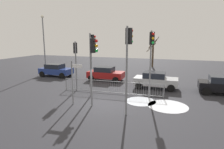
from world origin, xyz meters
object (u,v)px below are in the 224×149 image
Objects in this scene: traffic_light_mid_left at (151,50)px; traffic_light_mid_right at (92,51)px; street_lamp at (44,39)px; traffic_light_rear_left at (128,51)px; car_blue_far at (56,70)px; traffic_light_foreground_right at (75,55)px; direction_sign_post at (73,80)px; bare_tree_left at (153,53)px; car_red_near at (106,73)px; traffic_light_foreground_left at (93,56)px; car_silver_trailing at (155,80)px; car_black_mid at (224,85)px.

traffic_light_mid_right is at bearing -15.03° from traffic_light_mid_left.
traffic_light_mid_left is at bearing -23.75° from street_lamp.
traffic_light_mid_left reaches higher than traffic_light_mid_right.
street_lamp is (-9.56, 6.80, 0.83)m from traffic_light_mid_right.
traffic_light_rear_left reaches higher than car_blue_far.
traffic_light_foreground_right is 7.30m from car_blue_far.
traffic_light_rear_left is 4.54m from traffic_light_mid_right.
traffic_light_mid_left is 5.96m from direction_sign_post.
traffic_light_foreground_right is at bearing -40.42° from car_blue_far.
traffic_light_foreground_right is 16.34m from bare_tree_left.
traffic_light_mid_right is 6.08m from car_red_near.
traffic_light_foreground_left reaches higher than car_silver_trailing.
car_silver_trailing is at bearing -8.25° from car_blue_far.
traffic_light_mid_right is 10.90m from car_black_mid.
bare_tree_left is (3.10, 18.97, 0.47)m from direction_sign_post.
direction_sign_post is 0.79× the size of car_black_mid.
traffic_light_mid_left is 16.15m from bare_tree_left.
direction_sign_post is (-3.90, 0.52, -2.06)m from traffic_light_rear_left.
car_silver_trailing is 0.83× the size of bare_tree_left.
traffic_light_mid_right is 1.27× the size of car_red_near.
traffic_light_mid_right is 0.96× the size of traffic_light_mid_left.
bare_tree_left is (-0.80, 19.49, -1.58)m from traffic_light_rear_left.
traffic_light_mid_right is at bearing 161.61° from traffic_light_rear_left.
car_black_mid is at bearing -5.89° from car_blue_far.
direction_sign_post is at bearing 8.47° from traffic_light_mid_left.
bare_tree_left is at bearing 113.46° from traffic_light_mid_right.
bare_tree_left is (9.94, 11.06, 1.40)m from car_blue_far.
street_lamp is at bearing 170.72° from car_red_near.
street_lamp is at bearing -141.32° from bare_tree_left.
traffic_light_rear_left is 0.71× the size of street_lamp.
car_red_near is (-0.87, 5.34, -2.77)m from traffic_light_mid_right.
traffic_light_mid_left is 12.95m from car_blue_far.
traffic_light_foreground_right is at bearing -104.31° from car_red_near.
traffic_light_rear_left is at bearing -6.08° from traffic_light_mid_right.
traffic_light_mid_left is 4.23m from car_silver_trailing.
car_silver_trailing is at bearing -9.96° from traffic_light_foreground_right.
car_blue_far is at bearing 126.62° from direction_sign_post.
bare_tree_left reaches higher than traffic_light_foreground_right.
traffic_light_mid_left is at bearing 41.25° from traffic_light_mid_right.
traffic_light_foreground_right is at bearing -106.82° from bare_tree_left.
traffic_light_rear_left is at bearing -61.43° from car_red_near.
traffic_light_foreground_left is at bearing -31.55° from traffic_light_mid_right.
traffic_light_foreground_left is at bearing -94.99° from bare_tree_left.
car_red_near and car_black_mid have the same top height.
car_silver_trailing is 5.60m from car_red_near.
bare_tree_left is at bearing 119.75° from car_black_mid.
traffic_light_foreground_left is at bearing -173.30° from traffic_light_rear_left.
traffic_light_foreground_right reaches higher than car_silver_trailing.
car_silver_trailing is at bearing -16.21° from car_red_near.
car_black_mid is at bearing -0.87° from car_silver_trailing.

